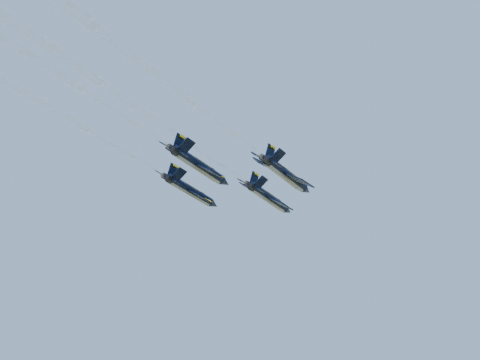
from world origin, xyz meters
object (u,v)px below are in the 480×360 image
(jet_right, at_px, (287,175))
(jet_slot, at_px, (200,166))
(jet_left, at_px, (191,191))
(jet_lead, at_px, (269,198))

(jet_right, distance_m, jet_slot, 14.67)
(jet_left, relative_size, jet_right, 1.00)
(jet_left, bearing_deg, jet_right, 3.07)
(jet_lead, height_order, jet_left, same)
(jet_slot, bearing_deg, jet_lead, 92.65)
(jet_right, height_order, jet_slot, same)
(jet_left, bearing_deg, jet_lead, 52.60)
(jet_lead, height_order, jet_right, same)
(jet_lead, distance_m, jet_left, 14.82)
(jet_lead, height_order, jet_slot, same)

